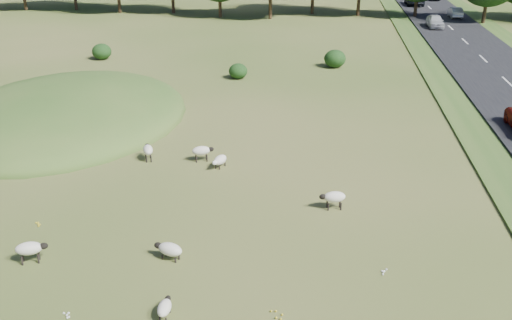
{
  "coord_description": "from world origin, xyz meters",
  "views": [
    {
      "loc": [
        5.26,
        -22.76,
        12.65
      ],
      "look_at": [
        2.0,
        4.0,
        1.0
      ],
      "focal_mm": 40.0,
      "sensor_mm": 36.0,
      "label": 1
    }
  ],
  "objects_px": {
    "sheep_6": "(334,197)",
    "car_2": "(435,21)",
    "car_5": "(415,0)",
    "sheep_0": "(220,160)",
    "sheep_2": "(202,151)",
    "sheep_5": "(169,249)",
    "sheep_4": "(30,249)",
    "sheep_1": "(148,150)",
    "sheep_3": "(165,307)",
    "car_6": "(455,12)"
  },
  "relations": [
    {
      "from": "car_5",
      "to": "sheep_4",
      "type": "bearing_deg",
      "value": -108.61
    },
    {
      "from": "sheep_0",
      "to": "car_2",
      "type": "distance_m",
      "value": 46.56
    },
    {
      "from": "sheep_2",
      "to": "car_2",
      "type": "xyz_separation_m",
      "value": [
        19.34,
        42.09,
        0.37
      ]
    },
    {
      "from": "sheep_1",
      "to": "car_6",
      "type": "height_order",
      "value": "car_6"
    },
    {
      "from": "sheep_2",
      "to": "sheep_3",
      "type": "xyz_separation_m",
      "value": [
        1.51,
        -13.28,
        -0.24
      ]
    },
    {
      "from": "sheep_3",
      "to": "car_2",
      "type": "distance_m",
      "value": 58.18
    },
    {
      "from": "sheep_4",
      "to": "car_6",
      "type": "relative_size",
      "value": 0.33
    },
    {
      "from": "sheep_0",
      "to": "car_6",
      "type": "distance_m",
      "value": 55.22
    },
    {
      "from": "car_2",
      "to": "car_6",
      "type": "distance_m",
      "value": 8.67
    },
    {
      "from": "sheep_6",
      "to": "car_2",
      "type": "height_order",
      "value": "car_2"
    },
    {
      "from": "sheep_1",
      "to": "sheep_4",
      "type": "relative_size",
      "value": 0.98
    },
    {
      "from": "sheep_1",
      "to": "sheep_6",
      "type": "xyz_separation_m",
      "value": [
        10.24,
        -4.57,
        0.01
      ]
    },
    {
      "from": "sheep_0",
      "to": "car_6",
      "type": "xyz_separation_m",
      "value": [
        22.0,
        50.65,
        0.47
      ]
    },
    {
      "from": "sheep_0",
      "to": "sheep_3",
      "type": "xyz_separation_m",
      "value": [
        0.37,
        -12.52,
        -0.06
      ]
    },
    {
      "from": "car_2",
      "to": "car_5",
      "type": "height_order",
      "value": "car_5"
    },
    {
      "from": "sheep_2",
      "to": "sheep_5",
      "type": "height_order",
      "value": "sheep_2"
    },
    {
      "from": "sheep_1",
      "to": "car_6",
      "type": "xyz_separation_m",
      "value": [
        26.15,
        50.12,
        0.29
      ]
    },
    {
      "from": "sheep_3",
      "to": "car_2",
      "type": "height_order",
      "value": "car_2"
    },
    {
      "from": "sheep_4",
      "to": "car_6",
      "type": "bearing_deg",
      "value": 45.46
    },
    {
      "from": "sheep_6",
      "to": "car_2",
      "type": "distance_m",
      "value": 48.43
    },
    {
      "from": "car_5",
      "to": "sheep_1",
      "type": "bearing_deg",
      "value": -110.25
    },
    {
      "from": "sheep_1",
      "to": "sheep_6",
      "type": "relative_size",
      "value": 0.99
    },
    {
      "from": "sheep_3",
      "to": "car_5",
      "type": "xyz_separation_m",
      "value": [
        17.83,
        73.65,
        0.61
      ]
    },
    {
      "from": "car_5",
      "to": "sheep_0",
      "type": "bearing_deg",
      "value": -106.58
    },
    {
      "from": "sheep_2",
      "to": "sheep_3",
      "type": "relative_size",
      "value": 1.25
    },
    {
      "from": "sheep_0",
      "to": "sheep_4",
      "type": "bearing_deg",
      "value": -7.57
    },
    {
      "from": "sheep_4",
      "to": "sheep_6",
      "type": "relative_size",
      "value": 1.02
    },
    {
      "from": "sheep_0",
      "to": "sheep_1",
      "type": "relative_size",
      "value": 0.97
    },
    {
      "from": "sheep_1",
      "to": "car_2",
      "type": "distance_m",
      "value": 47.86
    },
    {
      "from": "sheep_1",
      "to": "sheep_3",
      "type": "bearing_deg",
      "value": 178.85
    },
    {
      "from": "sheep_4",
      "to": "car_6",
      "type": "distance_m",
      "value": 66.64
    },
    {
      "from": "sheep_3",
      "to": "sheep_6",
      "type": "height_order",
      "value": "sheep_6"
    },
    {
      "from": "sheep_4",
      "to": "sheep_1",
      "type": "bearing_deg",
      "value": 61.47
    },
    {
      "from": "sheep_6",
      "to": "sheep_1",
      "type": "bearing_deg",
      "value": -36.15
    },
    {
      "from": "sheep_1",
      "to": "car_6",
      "type": "relative_size",
      "value": 0.32
    },
    {
      "from": "sheep_3",
      "to": "sheep_2",
      "type": "bearing_deg",
      "value": 6.37
    },
    {
      "from": "sheep_3",
      "to": "car_6",
      "type": "relative_size",
      "value": 0.26
    },
    {
      "from": "sheep_1",
      "to": "sheep_2",
      "type": "distance_m",
      "value": 3.02
    },
    {
      "from": "sheep_6",
      "to": "car_5",
      "type": "bearing_deg",
      "value": -112.63
    },
    {
      "from": "sheep_3",
      "to": "car_6",
      "type": "height_order",
      "value": "car_6"
    },
    {
      "from": "sheep_4",
      "to": "sheep_5",
      "type": "height_order",
      "value": "sheep_4"
    },
    {
      "from": "car_5",
      "to": "sheep_3",
      "type": "bearing_deg",
      "value": -103.61
    },
    {
      "from": "sheep_1",
      "to": "car_5",
      "type": "relative_size",
      "value": 0.24
    },
    {
      "from": "sheep_5",
      "to": "car_5",
      "type": "relative_size",
      "value": 0.25
    },
    {
      "from": "sheep_3",
      "to": "sheep_6",
      "type": "distance_m",
      "value": 10.24
    },
    {
      "from": "sheep_3",
      "to": "sheep_4",
      "type": "xyz_separation_m",
      "value": [
        -6.1,
        2.58,
        0.26
      ]
    },
    {
      "from": "car_5",
      "to": "car_6",
      "type": "height_order",
      "value": "car_5"
    },
    {
      "from": "sheep_6",
      "to": "sheep_4",
      "type": "bearing_deg",
      "value": 14.42
    },
    {
      "from": "sheep_4",
      "to": "car_5",
      "type": "relative_size",
      "value": 0.25
    },
    {
      "from": "sheep_5",
      "to": "car_2",
      "type": "distance_m",
      "value": 55.14
    }
  ]
}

